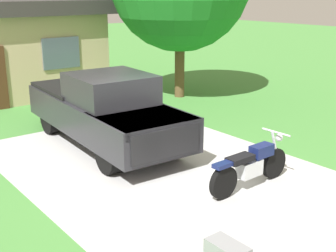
% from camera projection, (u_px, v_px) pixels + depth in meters
% --- Properties ---
extents(ground_plane, '(80.00, 80.00, 0.00)m').
position_uv_depth(ground_plane, '(164.00, 169.00, 10.03)').
color(ground_plane, '#47883C').
extents(driveway_pad, '(5.90, 8.70, 0.01)m').
position_uv_depth(driveway_pad, '(164.00, 169.00, 10.03)').
color(driveway_pad, '#B8B8B8').
rests_on(driveway_pad, ground).
extents(motorcycle, '(2.21, 0.70, 1.09)m').
position_uv_depth(motorcycle, '(251.00, 166.00, 9.00)').
color(motorcycle, black).
rests_on(motorcycle, ground).
extents(pickup_truck, '(2.34, 5.73, 1.90)m').
position_uv_depth(pickup_truck, '(103.00, 108.00, 11.46)').
color(pickup_truck, black).
rests_on(pickup_truck, ground).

